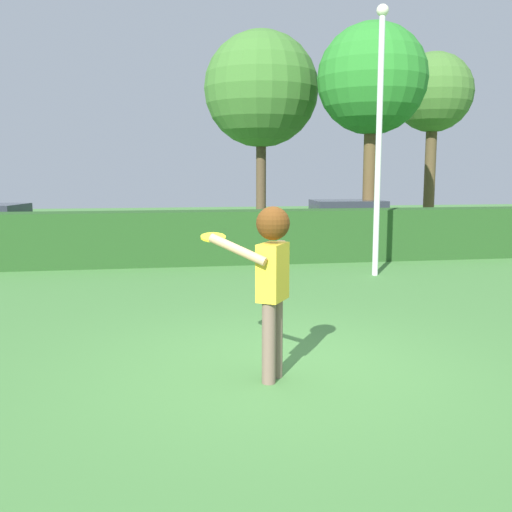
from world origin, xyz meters
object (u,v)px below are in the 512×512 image
at_px(frisbee, 213,237).
at_px(maple_tree, 433,95).
at_px(oak_tree, 372,80).
at_px(birch_tree, 261,90).
at_px(parked_car_black, 348,218).
at_px(person, 272,271).
at_px(lamppost, 379,128).

relative_size(frisbee, maple_tree, 0.04).
relative_size(frisbee, oak_tree, 0.04).
xyz_separation_m(oak_tree, birch_tree, (-3.04, 2.79, 0.01)).
bearing_deg(parked_car_black, oak_tree, 17.72).
height_order(person, frisbee, person).
bearing_deg(person, parked_car_black, 68.09).
distance_m(lamppost, maple_tree, 12.36).
height_order(lamppost, birch_tree, birch_tree).
bearing_deg(maple_tree, frisbee, -123.28).
distance_m(lamppost, birch_tree, 9.62).
distance_m(frisbee, maple_tree, 18.79).
bearing_deg(parked_car_black, person, -111.91).
bearing_deg(person, lamppost, 59.73).
distance_m(oak_tree, birch_tree, 4.12).
bearing_deg(frisbee, parked_car_black, 64.62).
relative_size(oak_tree, birch_tree, 0.96).
bearing_deg(birch_tree, person, -99.77).
xyz_separation_m(person, lamppost, (3.33, 5.70, 1.86)).
height_order(lamppost, oak_tree, oak_tree).
height_order(frisbee, parked_car_black, frisbee).
height_order(lamppost, parked_car_black, lamppost).
distance_m(person, maple_tree, 19.19).
bearing_deg(oak_tree, birch_tree, 137.45).
bearing_deg(oak_tree, maple_tree, 44.18).
bearing_deg(maple_tree, lamppost, -120.96).
xyz_separation_m(frisbee, oak_tree, (6.15, 11.55, 3.57)).
height_order(person, lamppost, lamppost).
bearing_deg(frisbee, maple_tree, 56.72).
height_order(frisbee, lamppost, lamppost).
distance_m(parked_car_black, birch_tree, 5.73).
distance_m(person, oak_tree, 14.05).
bearing_deg(birch_tree, lamppost, -85.55).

